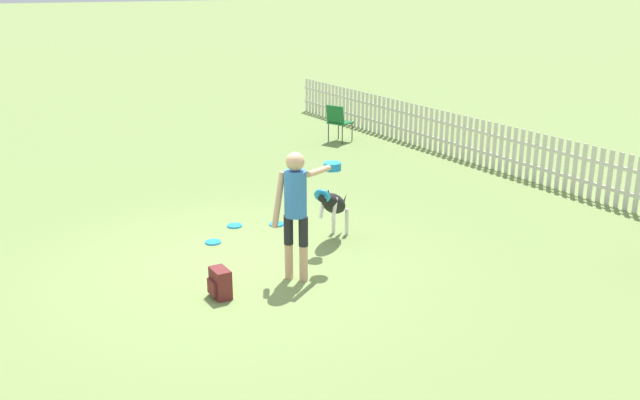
{
  "coord_description": "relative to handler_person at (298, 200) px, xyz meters",
  "views": [
    {
      "loc": [
        8.15,
        -3.53,
        3.66
      ],
      "look_at": [
        0.17,
        1.15,
        0.8
      ],
      "focal_mm": 40.0,
      "sensor_mm": 36.0,
      "label": 1
    }
  ],
  "objects": [
    {
      "name": "frisbee_near_dog",
      "position": [
        -2.25,
        0.1,
        -1.04
      ],
      "size": [
        0.23,
        0.23,
        0.02
      ],
      "color": "#1E8CD8",
      "rests_on": "ground_plane"
    },
    {
      "name": "folding_chair_center",
      "position": [
        -6.54,
        4.64,
        -0.52
      ],
      "size": [
        0.62,
        0.63,
        0.88
      ],
      "rotation": [
        0.0,
        0.0,
        3.53
      ],
      "color": "#333338",
      "rests_on": "ground_plane"
    },
    {
      "name": "leaping_dog",
      "position": [
        -0.91,
        1.07,
        -0.47
      ],
      "size": [
        0.89,
        1.02,
        0.94
      ],
      "rotation": [
        0.0,
        0.0,
        -2.44
      ],
      "color": "black",
      "rests_on": "ground_plane"
    },
    {
      "name": "handler_person",
      "position": [
        0.0,
        0.0,
        0.0
      ],
      "size": [
        0.58,
        1.09,
        1.67
      ],
      "rotation": [
        0.0,
        0.0,
        0.7
      ],
      "color": "tan",
      "rests_on": "ground_plane"
    },
    {
      "name": "ground_plane",
      "position": [
        -0.73,
        -0.51,
        -1.05
      ],
      "size": [
        240.0,
        240.0,
        0.0
      ],
      "primitive_type": "plane",
      "color": "olive"
    },
    {
      "name": "frisbee_midfield",
      "position": [
        -1.74,
        -0.47,
        -1.04
      ],
      "size": [
        0.23,
        0.23,
        0.02
      ],
      "color": "#1E8CD8",
      "rests_on": "ground_plane"
    },
    {
      "name": "frisbee_near_handler",
      "position": [
        -1.98,
        0.69,
        -1.04
      ],
      "size": [
        0.23,
        0.23,
        0.02
      ],
      "color": "#1E8CD8",
      "rests_on": "ground_plane"
    },
    {
      "name": "picket_fence",
      "position": [
        -0.73,
        6.03,
        -0.57
      ],
      "size": [
        19.73,
        0.04,
        0.95
      ],
      "color": "beige",
      "rests_on": "ground_plane"
    },
    {
      "name": "backpack_on_grass",
      "position": [
        0.03,
        -1.1,
        -0.87
      ],
      "size": [
        0.31,
        0.22,
        0.36
      ],
      "color": "maroon",
      "rests_on": "ground_plane"
    }
  ]
}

